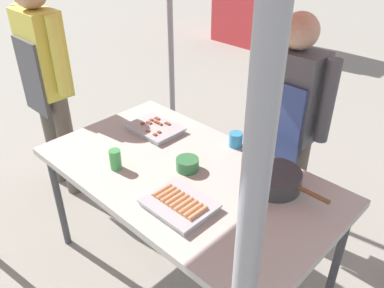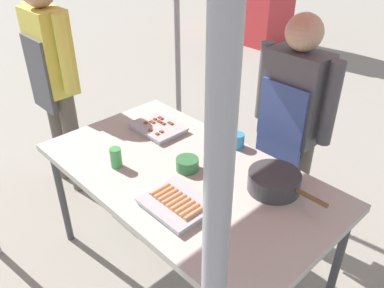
# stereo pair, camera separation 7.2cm
# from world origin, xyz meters

# --- Properties ---
(ground_plane) EXTENTS (18.00, 18.00, 0.00)m
(ground_plane) POSITION_xyz_m (0.00, 0.00, 0.00)
(ground_plane) COLOR gray
(stall_table) EXTENTS (1.60, 0.90, 0.75)m
(stall_table) POSITION_xyz_m (0.00, 0.00, 0.70)
(stall_table) COLOR #B7B2A8
(stall_table) RESTS_ON ground
(tray_grilled_sausages) EXTENTS (0.31, 0.25, 0.05)m
(tray_grilled_sausages) POSITION_xyz_m (0.18, -0.22, 0.77)
(tray_grilled_sausages) COLOR #ADADB2
(tray_grilled_sausages) RESTS_ON stall_table
(tray_meat_skewers) EXTENTS (0.32, 0.24, 0.04)m
(tray_meat_skewers) POSITION_xyz_m (-0.44, 0.18, 0.77)
(tray_meat_skewers) COLOR #ADADB2
(tray_meat_skewers) RESTS_ON stall_table
(cooking_wok) EXTENTS (0.42, 0.26, 0.10)m
(cooking_wok) POSITION_xyz_m (0.41, 0.22, 0.80)
(cooking_wok) COLOR #38383A
(cooking_wok) RESTS_ON stall_table
(condiment_bowl) EXTENTS (0.12, 0.12, 0.07)m
(condiment_bowl) POSITION_xyz_m (-0.01, 0.02, 0.78)
(condiment_bowl) COLOR #33723F
(condiment_bowl) RESTS_ON stall_table
(drink_cup_near_edge) EXTENTS (0.06, 0.06, 0.11)m
(drink_cup_near_edge) POSITION_xyz_m (-0.29, -0.23, 0.81)
(drink_cup_near_edge) COLOR #3F994C
(drink_cup_near_edge) RESTS_ON stall_table
(drink_cup_by_wok) EXTENTS (0.08, 0.08, 0.08)m
(drink_cup_by_wok) POSITION_xyz_m (0.02, 0.39, 0.79)
(drink_cup_by_wok) COLOR #338CBF
(drink_cup_by_wok) RESTS_ON stall_table
(vendor_woman) EXTENTS (0.52, 0.22, 1.48)m
(vendor_woman) POSITION_xyz_m (0.16, 0.70, 0.87)
(vendor_woman) COLOR #595147
(vendor_woman) RESTS_ON ground
(customer_nearby) EXTENTS (0.52, 0.23, 1.60)m
(customer_nearby) POSITION_xyz_m (-1.31, -0.05, 0.95)
(customer_nearby) COLOR #595147
(customer_nearby) RESTS_ON ground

